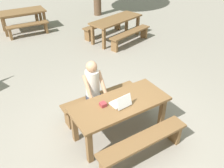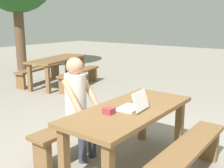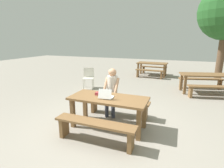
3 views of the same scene
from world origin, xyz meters
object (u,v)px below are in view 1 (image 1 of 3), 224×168
at_px(laptop, 121,102).
at_px(person_seated, 94,87).
at_px(picnic_table_rear, 22,14).
at_px(picnic_table_front, 120,108).
at_px(picnic_table_mid, 116,22).
at_px(small_pouch, 103,104).

xyz_separation_m(laptop, person_seated, (-0.15, 0.72, -0.05)).
bearing_deg(picnic_table_rear, picnic_table_front, -87.25).
height_order(picnic_table_mid, picnic_table_rear, picnic_table_rear).
xyz_separation_m(small_pouch, picnic_table_mid, (2.75, 3.81, -0.14)).
xyz_separation_m(picnic_table_front, laptop, (-0.03, -0.07, 0.17)).
bearing_deg(small_pouch, picnic_table_front, -13.99).
distance_m(small_pouch, picnic_table_rear, 6.40).
bearing_deg(picnic_table_rear, small_pouch, -89.93).
bearing_deg(laptop, picnic_table_rear, -94.79).
bearing_deg(small_pouch, picnic_table_mid, 54.24).
relative_size(small_pouch, person_seated, 0.08).
bearing_deg(picnic_table_rear, picnic_table_mid, -43.68).
height_order(picnic_table_front, person_seated, person_seated).
bearing_deg(small_pouch, person_seated, 77.57).
height_order(small_pouch, picnic_table_rear, small_pouch).
bearing_deg(picnic_table_mid, person_seated, -143.73).
distance_m(picnic_table_front, laptop, 0.19).
distance_m(picnic_table_front, small_pouch, 0.34).
bearing_deg(picnic_table_mid, picnic_table_rear, 119.04).
relative_size(laptop, picnic_table_rear, 0.19).
bearing_deg(laptop, small_pouch, -32.36).
bearing_deg(picnic_table_mid, small_pouch, -140.51).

